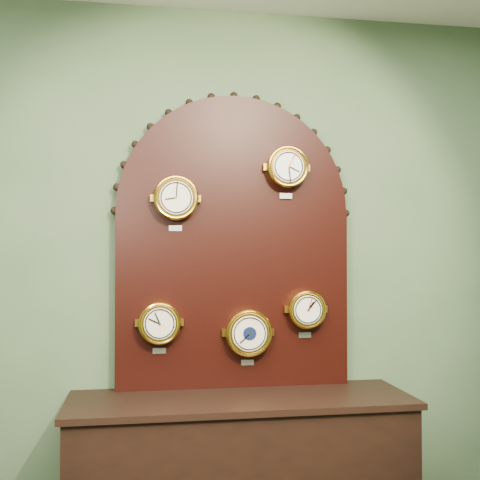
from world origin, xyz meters
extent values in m
plane|color=#4A6746|center=(0.00, 2.50, 1.40)|extent=(4.00, 0.00, 4.00)
cube|color=black|center=(0.00, 2.45, 1.28)|extent=(1.20, 0.06, 0.90)
cylinder|color=black|center=(0.00, 2.45, 1.73)|extent=(1.20, 0.06, 1.20)
cylinder|color=gold|center=(-0.30, 2.39, 1.79)|extent=(0.21, 0.08, 0.21)
torus|color=gold|center=(-0.30, 2.36, 1.79)|extent=(0.22, 0.02, 0.22)
cylinder|color=#F0E5CB|center=(-0.30, 2.35, 1.79)|extent=(0.17, 0.01, 0.17)
cube|color=silver|center=(-0.30, 2.42, 1.64)|extent=(0.06, 0.01, 0.03)
cylinder|color=gold|center=(0.27, 2.39, 1.96)|extent=(0.20, 0.08, 0.20)
torus|color=gold|center=(0.27, 2.36, 1.96)|extent=(0.22, 0.02, 0.22)
cylinder|color=white|center=(0.27, 2.35, 1.96)|extent=(0.16, 0.01, 0.16)
cube|color=silver|center=(0.27, 2.42, 1.81)|extent=(0.06, 0.01, 0.03)
cylinder|color=gold|center=(-0.38, 2.39, 1.17)|extent=(0.19, 0.08, 0.19)
torus|color=gold|center=(-0.38, 2.36, 1.17)|extent=(0.21, 0.02, 0.21)
cylinder|color=#F0E5CB|center=(-0.38, 2.35, 1.17)|extent=(0.15, 0.01, 0.15)
cube|color=silver|center=(-0.38, 2.42, 1.03)|extent=(0.06, 0.01, 0.03)
cylinder|color=gold|center=(0.07, 2.39, 1.11)|extent=(0.22, 0.08, 0.22)
torus|color=gold|center=(0.07, 2.36, 1.11)|extent=(0.24, 0.02, 0.24)
cylinder|color=#F0E5CB|center=(0.07, 2.35, 1.11)|extent=(0.18, 0.01, 0.18)
cube|color=silver|center=(0.07, 2.42, 0.96)|extent=(0.07, 0.01, 0.03)
cylinder|color=#0D1639|center=(0.07, 2.35, 1.11)|extent=(0.07, 0.00, 0.07)
cylinder|color=gold|center=(0.37, 2.39, 1.23)|extent=(0.18, 0.08, 0.18)
torus|color=gold|center=(0.37, 2.36, 1.23)|extent=(0.20, 0.02, 0.20)
cylinder|color=white|center=(0.37, 2.35, 1.23)|extent=(0.15, 0.01, 0.15)
cube|color=silver|center=(0.37, 2.42, 1.09)|extent=(0.06, 0.01, 0.03)
camera|label=1|loc=(-0.46, -0.59, 1.51)|focal=44.55mm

